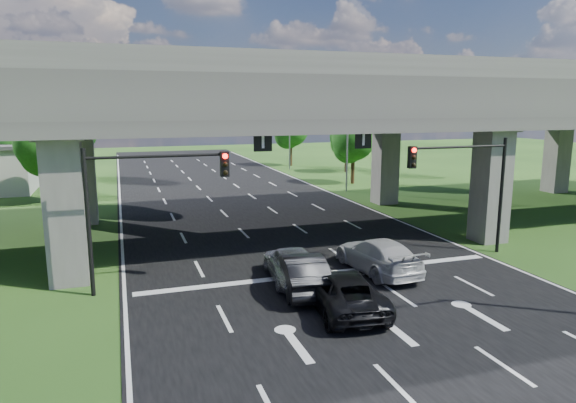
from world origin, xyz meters
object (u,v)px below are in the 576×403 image
streetlight_far (343,125)px  streetlight_beyond (286,120)px  signal_right (468,175)px  signal_left (144,192)px  car_trailing (344,292)px  car_white (378,255)px  car_dark (301,272)px  car_silver (292,264)px

streetlight_far → streetlight_beyond: 16.00m
signal_right → streetlight_beyond: 36.17m
signal_right → signal_left: size_ratio=1.00×
streetlight_beyond → car_trailing: size_ratio=1.96×
signal_right → car_white: bearing=-170.1°
car_dark → streetlight_far: bearing=-110.6°
signal_right → streetlight_beyond: streetlight_beyond is taller
car_silver → car_trailing: car_silver is taller
car_dark → signal_left: bearing=-11.9°
signal_right → streetlight_beyond: size_ratio=0.60×
signal_right → car_silver: (-9.62, -0.94, -3.36)m
streetlight_beyond → signal_right: bearing=-93.6°
car_dark → car_trailing: size_ratio=0.94×
signal_right → streetlight_far: (2.27, 20.06, 1.66)m
car_silver → car_dark: 1.18m
car_silver → streetlight_beyond: bearing=-102.5°
streetlight_far → car_dark: bearing=-118.2°
signal_left → car_silver: (6.02, -0.94, -3.36)m
signal_left → car_dark: signal_left is taller
car_silver → car_dark: size_ratio=0.98×
signal_right → signal_left: 15.65m
signal_left → streetlight_beyond: (17.92, 36.06, 1.66)m
car_silver → car_trailing: size_ratio=0.92×
signal_left → car_dark: bearing=-19.4°
streetlight_beyond → car_white: 38.13m
car_silver → car_white: (4.20, 0.00, -0.02)m
car_silver → car_white: bearing=-174.7°
signal_right → car_dark: bearing=-167.6°
signal_right → signal_left: (-15.65, 0.00, 0.00)m
signal_right → car_trailing: (-8.78, -4.55, -3.45)m
car_trailing → car_silver: bearing=-69.5°
signal_left → streetlight_far: size_ratio=0.60×
car_dark → car_white: 4.36m
streetlight_beyond → car_dark: streetlight_beyond is taller
streetlight_beyond → streetlight_far: bearing=-90.0°
streetlight_far → car_trailing: (-11.05, -24.60, -5.11)m
signal_right → streetlight_far: streetlight_far is taller
signal_right → car_dark: size_ratio=1.25×
car_white → streetlight_beyond: bearing=-104.8°
signal_left → car_silver: signal_left is taller
signal_right → car_trailing: bearing=-152.6°
car_silver → car_trailing: (0.85, -3.60, -0.09)m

